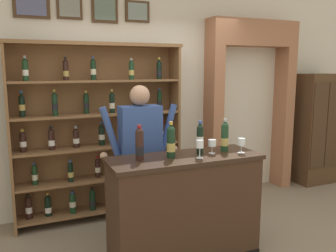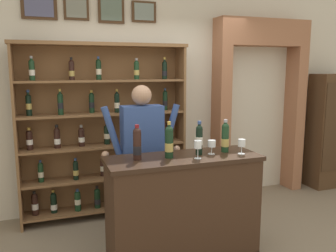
# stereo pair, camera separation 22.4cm
# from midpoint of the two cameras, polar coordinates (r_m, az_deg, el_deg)

# --- Properties ---
(back_wall) EXTENTS (12.00, 0.19, 3.39)m
(back_wall) POSITION_cam_midpoint_polar(r_m,az_deg,el_deg) (4.78, -5.69, 7.55)
(back_wall) COLOR beige
(back_wall) RESTS_ON ground
(wine_shelf) EXTENTS (2.06, 0.35, 2.14)m
(wine_shelf) POSITION_cam_midpoint_polar(r_m,az_deg,el_deg) (4.39, -12.62, -0.64)
(wine_shelf) COLOR brown
(wine_shelf) RESTS_ON ground
(archway_doorway) EXTENTS (1.42, 0.45, 2.52)m
(archway_doorway) POSITION_cam_midpoint_polar(r_m,az_deg,el_deg) (5.40, 11.47, 5.01)
(archway_doorway) COLOR #9E6647
(archway_doorway) RESTS_ON ground
(side_cabinet) EXTENTS (0.62, 0.38, 1.76)m
(side_cabinet) POSITION_cam_midpoint_polar(r_m,az_deg,el_deg) (6.07, 21.98, -0.47)
(side_cabinet) COLOR #4C331E
(side_cabinet) RESTS_ON ground
(tasting_counter) EXTENTS (1.45, 0.53, 1.03)m
(tasting_counter) POSITION_cam_midpoint_polar(r_m,az_deg,el_deg) (3.46, 0.77, -13.25)
(tasting_counter) COLOR #382316
(tasting_counter) RESTS_ON ground
(shopkeeper) EXTENTS (0.87, 0.22, 1.67)m
(shopkeeper) POSITION_cam_midpoint_polar(r_m,az_deg,el_deg) (3.78, -6.19, -3.09)
(shopkeeper) COLOR #2D3347
(shopkeeper) RESTS_ON ground
(tasting_bottle_bianco) EXTENTS (0.08, 0.08, 0.32)m
(tasting_bottle_bianco) POSITION_cam_midpoint_polar(r_m,az_deg,el_deg) (3.15, -6.66, -2.93)
(tasting_bottle_bianco) COLOR black
(tasting_bottle_bianco) RESTS_ON tasting_counter
(tasting_bottle_rosso) EXTENTS (0.08, 0.08, 0.34)m
(tasting_bottle_rosso) POSITION_cam_midpoint_polar(r_m,az_deg,el_deg) (3.21, -1.52, -2.58)
(tasting_bottle_rosso) COLOR black
(tasting_bottle_rosso) RESTS_ON tasting_counter
(tasting_bottle_super_tuscan) EXTENTS (0.07, 0.07, 0.32)m
(tasting_bottle_super_tuscan) POSITION_cam_midpoint_polar(r_m,az_deg,el_deg) (3.35, 3.30, -2.02)
(tasting_bottle_super_tuscan) COLOR black
(tasting_bottle_super_tuscan) RESTS_ON tasting_counter
(tasting_bottle_grappa) EXTENTS (0.07, 0.07, 0.32)m
(tasting_bottle_grappa) POSITION_cam_midpoint_polar(r_m,az_deg,el_deg) (3.50, 7.37, -1.70)
(tasting_bottle_grappa) COLOR #19381E
(tasting_bottle_grappa) RESTS_ON tasting_counter
(wine_glass_right) EXTENTS (0.08, 0.08, 0.14)m
(wine_glass_right) POSITION_cam_midpoint_polar(r_m,az_deg,el_deg) (3.39, 5.29, -2.86)
(wine_glass_right) COLOR silver
(wine_glass_right) RESTS_ON tasting_counter
(wine_glass_center) EXTENTS (0.07, 0.07, 0.17)m
(wine_glass_center) POSITION_cam_midpoint_polar(r_m,az_deg,el_deg) (3.21, 3.18, -3.15)
(wine_glass_center) COLOR silver
(wine_glass_center) RESTS_ON tasting_counter
(wine_glass_spare) EXTENTS (0.07, 0.07, 0.15)m
(wine_glass_spare) POSITION_cam_midpoint_polar(r_m,az_deg,el_deg) (3.45, 9.99, -2.67)
(wine_glass_spare) COLOR silver
(wine_glass_spare) RESTS_ON tasting_counter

